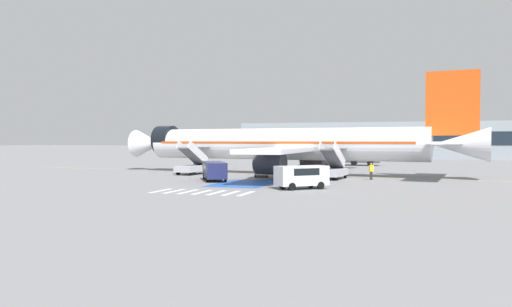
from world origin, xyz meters
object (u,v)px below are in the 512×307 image
service_van_0 (214,169)px  boarding_stairs_aft (332,170)px  boarding_stairs_forward (193,166)px  ground_crew_1 (213,167)px  fuel_tanker (349,154)px  terminal_building (395,140)px  airliner (286,144)px  ground_crew_0 (371,170)px  baggage_cart (261,175)px  service_van_1 (302,175)px

service_van_0 → boarding_stairs_aft: bearing=-0.8°
boarding_stairs_forward → ground_crew_1: bearing=-23.4°
fuel_tanker → terminal_building: (5.76, 37.30, 2.17)m
ground_crew_1 → service_van_0: bearing=28.8°
airliner → boarding_stairs_forward: 11.29m
boarding_stairs_aft → ground_crew_0: boarding_stairs_aft is taller
fuel_tanker → ground_crew_1: 31.36m
airliner → boarding_stairs_aft: 8.64m
boarding_stairs_aft → terminal_building: terminal_building is taller
baggage_cart → terminal_building: bearing=61.2°
boarding_stairs_forward → baggage_cart: bearing=-2.3°
boarding_stairs_forward → ground_crew_1: boarding_stairs_forward is taller
airliner → service_van_0: bearing=164.7°
fuel_tanker → service_van_1: (0.96, -40.69, -0.72)m
service_van_1 → terminal_building: 78.19m
ground_crew_1 → terminal_building: 68.71m
boarding_stairs_forward → fuel_tanker: bearing=68.1°
ground_crew_0 → airliner: bearing=115.5°
boarding_stairs_aft → ground_crew_1: 13.44m
fuel_tanker → terminal_building: bearing=-12.1°
airliner → ground_crew_0: (10.29, -5.18, -2.56)m
airliner → boarding_stairs_forward: bearing=113.7°
boarding_stairs_forward → terminal_building: 67.72m
service_van_1 → terminal_building: size_ratio=0.06×
ground_crew_1 → ground_crew_0: bearing=95.4°
terminal_building → boarding_stairs_forward: bearing=-108.0°
boarding_stairs_aft → fuel_tanker: bearing=100.8°
service_van_0 → airliner: bearing=39.0°
service_van_1 → ground_crew_1: size_ratio=2.45×
terminal_building → baggage_cart: bearing=-100.3°
boarding_stairs_aft → terminal_building: bearing=93.9°
boarding_stairs_forward → ground_crew_1: 4.02m
airliner → fuel_tanker: airliner is taller
fuel_tanker → baggage_cart: fuel_tanker is taller
fuel_tanker → ground_crew_1: (-11.68, -29.10, -0.83)m
ground_crew_1 → terminal_building: (17.43, 66.40, 3.00)m
boarding_stairs_aft → terminal_building: size_ratio=0.08×
ground_crew_0 → ground_crew_1: ground_crew_1 is taller
airliner → boarding_stairs_forward: airliner is taller
boarding_stairs_forward → fuel_tanker: 31.00m
baggage_cart → ground_crew_0: (11.94, -0.58, 0.75)m
terminal_building → airliner: bearing=-99.6°
ground_crew_0 → terminal_building: (0.06, 66.43, 3.04)m
boarding_stairs_aft → fuel_tanker: 29.29m
boarding_stairs_forward → ground_crew_1: size_ratio=3.01×
ground_crew_1 → terminal_building: terminal_building is taller
baggage_cart → airliner: bearing=51.7°
airliner → service_van_1: bearing=-154.3°
boarding_stairs_forward → baggage_cart: size_ratio=1.85×
boarding_stairs_forward → boarding_stairs_aft: 17.03m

